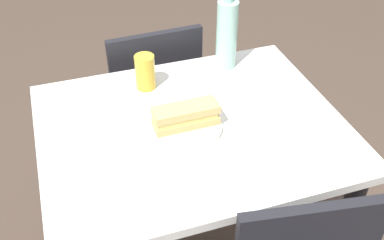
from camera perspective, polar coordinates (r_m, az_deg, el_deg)
name	(u,v)px	position (r m, az deg, el deg)	size (l,w,h in m)	color
dining_table	(192,158)	(1.53, 0.00, -4.76)	(0.94, 0.76, 0.77)	silver
chair_far	(152,97)	(2.06, -4.95, 2.82)	(0.42, 0.42, 0.85)	black
plate_near	(186,126)	(1.42, -0.74, -0.79)	(0.22, 0.22, 0.01)	silver
baguette_sandwich_near	(186,116)	(1.40, -0.76, 0.53)	(0.20, 0.07, 0.07)	tan
knife_near	(178,115)	(1.45, -1.79, 0.61)	(0.18, 0.03, 0.01)	silver
water_bottle	(227,33)	(1.67, 4.32, 10.66)	(0.08, 0.08, 0.33)	#99C6B7
beer_glass	(145,72)	(1.58, -5.82, 5.92)	(0.07, 0.07, 0.12)	gold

